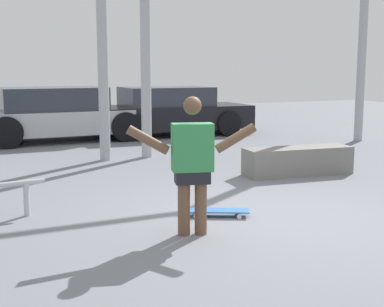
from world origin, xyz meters
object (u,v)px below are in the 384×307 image
at_px(skateboard, 217,211).
at_px(grind_box, 298,161).
at_px(parked_car_black, 170,112).
at_px(skateboarder, 192,161).
at_px(parked_car_silver, 58,114).

distance_m(skateboard, grind_box, 2.92).
relative_size(skateboard, parked_car_black, 0.18).
bearing_deg(skateboarder, skateboard, 57.80).
xyz_separation_m(skateboard, parked_car_silver, (-0.22, 7.66, 0.57)).
distance_m(skateboarder, parked_car_black, 8.63).
relative_size(skateboarder, skateboard, 1.92).
relative_size(skateboarder, grind_box, 0.80).
bearing_deg(parked_car_silver, parked_car_black, -2.79).
height_order(grind_box, parked_car_black, parked_car_black).
height_order(skateboard, parked_car_silver, parked_car_silver).
relative_size(grind_box, parked_car_black, 0.44).
relative_size(skateboarder, parked_car_black, 0.35).
distance_m(grind_box, parked_car_black, 5.86).
bearing_deg(grind_box, parked_car_black, 87.33).
bearing_deg(parked_car_black, grind_box, -89.15).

